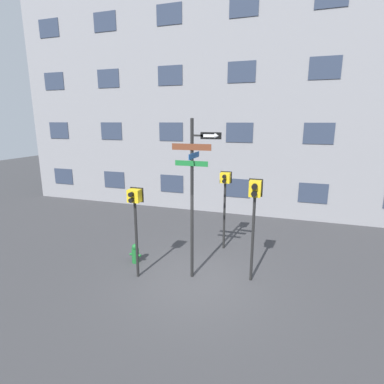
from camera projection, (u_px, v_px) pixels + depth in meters
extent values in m
plane|color=#38383A|center=(196.00, 282.00, 8.57)|extent=(60.00, 60.00, 0.00)
cube|color=gray|center=(243.00, 73.00, 13.60)|extent=(24.00, 0.60, 13.26)
cube|color=#2D384C|center=(64.00, 176.00, 17.63)|extent=(1.26, 0.03, 0.90)
cube|color=#2D384C|center=(114.00, 180.00, 16.59)|extent=(1.26, 0.03, 0.90)
cube|color=#2D384C|center=(172.00, 184.00, 15.56)|extent=(1.26, 0.03, 0.90)
cube|color=#2D384C|center=(237.00, 188.00, 14.53)|extent=(1.26, 0.03, 0.90)
cube|color=#2D384C|center=(313.00, 193.00, 13.50)|extent=(1.26, 0.03, 0.90)
cube|color=#2D384C|center=(59.00, 130.00, 17.01)|extent=(1.26, 0.03, 0.90)
cube|color=#2D384C|center=(111.00, 131.00, 15.98)|extent=(1.26, 0.03, 0.90)
cube|color=#2D384C|center=(171.00, 132.00, 14.95)|extent=(1.26, 0.03, 0.90)
cube|color=#2D384C|center=(239.00, 133.00, 13.92)|extent=(1.26, 0.03, 0.90)
cube|color=#2D384C|center=(319.00, 133.00, 12.89)|extent=(1.26, 0.03, 0.90)
cube|color=#2D384C|center=(54.00, 81.00, 16.40)|extent=(1.26, 0.03, 0.90)
cube|color=#2D384C|center=(108.00, 78.00, 15.37)|extent=(1.26, 0.03, 0.90)
cube|color=#2D384C|center=(170.00, 75.00, 14.34)|extent=(1.26, 0.03, 0.90)
cube|color=#2D384C|center=(242.00, 72.00, 13.31)|extent=(1.26, 0.03, 0.90)
cube|color=#2D384C|center=(325.00, 68.00, 12.27)|extent=(1.26, 0.03, 0.90)
cube|color=#2D384C|center=(49.00, 28.00, 15.79)|extent=(1.26, 0.03, 0.90)
cube|color=#2D384C|center=(105.00, 22.00, 14.76)|extent=(1.26, 0.03, 0.90)
cube|color=#2D384C|center=(169.00, 14.00, 13.73)|extent=(1.26, 0.03, 0.90)
cube|color=#2D384C|center=(244.00, 5.00, 12.69)|extent=(1.26, 0.03, 0.90)
cylinder|color=black|center=(192.00, 202.00, 8.36)|extent=(0.09, 0.09, 4.57)
cube|color=black|center=(201.00, 136.00, 7.86)|extent=(0.52, 0.05, 0.05)
cube|color=brown|center=(191.00, 147.00, 7.95)|extent=(1.10, 0.02, 0.17)
cube|color=#14478C|center=(194.00, 156.00, 8.04)|extent=(0.02, 0.88, 0.15)
cube|color=#196B2D|center=(191.00, 163.00, 8.05)|extent=(0.93, 0.02, 0.14)
cube|color=black|center=(211.00, 136.00, 7.77)|extent=(0.56, 0.02, 0.18)
cube|color=white|center=(209.00, 136.00, 7.77)|extent=(0.32, 0.01, 0.07)
cone|color=white|center=(217.00, 136.00, 7.71)|extent=(0.10, 0.14, 0.14)
cylinder|color=black|center=(137.00, 240.00, 8.63)|extent=(0.08, 0.08, 2.29)
cube|color=gold|center=(134.00, 196.00, 8.32)|extent=(0.35, 0.26, 0.36)
cube|color=black|center=(137.00, 195.00, 8.45)|extent=(0.41, 0.02, 0.42)
cylinder|color=black|center=(131.00, 194.00, 8.13)|extent=(0.12, 0.12, 0.12)
cylinder|color=black|center=(131.00, 200.00, 8.17)|extent=(0.12, 0.12, 0.12)
cylinder|color=#EA4C14|center=(132.00, 194.00, 8.18)|extent=(0.10, 0.01, 0.10)
cylinder|color=black|center=(253.00, 240.00, 8.40)|extent=(0.08, 0.08, 2.50)
cube|color=gold|center=(255.00, 189.00, 8.06)|extent=(0.32, 0.26, 0.43)
cube|color=black|center=(256.00, 188.00, 8.19)|extent=(0.38, 0.02, 0.49)
cylinder|color=black|center=(255.00, 187.00, 7.87)|extent=(0.15, 0.12, 0.15)
cylinder|color=black|center=(254.00, 194.00, 7.91)|extent=(0.15, 0.12, 0.15)
cylinder|color=orange|center=(255.00, 186.00, 7.92)|extent=(0.12, 0.01, 0.12)
cylinder|color=black|center=(224.00, 216.00, 10.60)|extent=(0.08, 0.08, 2.42)
cube|color=gold|center=(225.00, 178.00, 10.28)|extent=(0.34, 0.26, 0.35)
cube|color=black|center=(226.00, 177.00, 10.41)|extent=(0.40, 0.02, 0.41)
cylinder|color=black|center=(224.00, 177.00, 10.09)|extent=(0.12, 0.12, 0.12)
cylinder|color=black|center=(224.00, 181.00, 10.12)|extent=(0.12, 0.12, 0.12)
cylinder|color=orange|center=(225.00, 176.00, 10.14)|extent=(0.10, 0.01, 0.10)
cylinder|color=#196028|center=(135.00, 256.00, 9.72)|extent=(0.23, 0.23, 0.48)
sphere|color=#196028|center=(135.00, 247.00, 9.65)|extent=(0.20, 0.20, 0.20)
cylinder|color=#196028|center=(131.00, 254.00, 9.76)|extent=(0.08, 0.08, 0.08)
cylinder|color=#196028|center=(140.00, 255.00, 9.66)|extent=(0.08, 0.08, 0.08)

